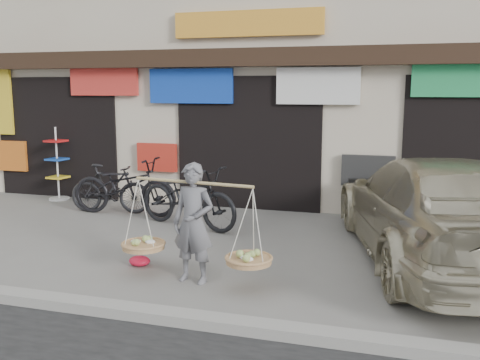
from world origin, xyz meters
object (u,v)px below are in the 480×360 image
(street_vendor, at_px, (193,228))
(bike_1, at_px, (110,189))
(suv, at_px, (436,210))
(display_rack, at_px, (58,171))
(bike_0, at_px, (124,186))
(bike_2, at_px, (188,196))

(street_vendor, xyz_separation_m, bike_1, (-3.00, 3.12, -0.22))
(suv, bearing_deg, display_rack, -29.64)
(suv, xyz_separation_m, display_rack, (-7.77, 2.22, -0.11))
(street_vendor, relative_size, suv, 0.37)
(display_rack, bearing_deg, suv, -15.91)
(street_vendor, height_order, display_rack, display_rack)
(street_vendor, height_order, suv, street_vendor)
(display_rack, bearing_deg, bike_0, -22.52)
(bike_2, height_order, suv, suv)
(bike_0, height_order, suv, suv)
(street_vendor, relative_size, bike_0, 0.96)
(bike_1, bearing_deg, display_rack, 57.37)
(bike_0, xyz_separation_m, suv, (5.64, -1.33, 0.19))
(street_vendor, relative_size, display_rack, 1.28)
(display_rack, bearing_deg, street_vendor, -39.56)
(bike_1, height_order, display_rack, display_rack)
(street_vendor, distance_m, suv, 3.46)
(suv, bearing_deg, bike_2, -24.91)
(street_vendor, height_order, bike_1, street_vendor)
(street_vendor, bearing_deg, bike_2, 120.46)
(bike_2, bearing_deg, suv, -83.32)
(bike_1, distance_m, suv, 6.16)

